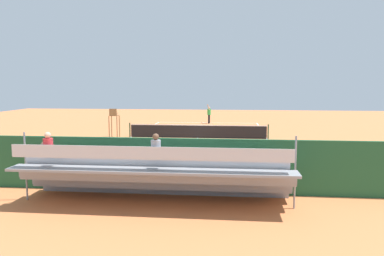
{
  "coord_description": "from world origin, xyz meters",
  "views": [
    {
      "loc": [
        -2.49,
        27.57,
        3.99
      ],
      "look_at": [
        0.0,
        4.0,
        1.2
      ],
      "focal_mm": 35.6,
      "sensor_mm": 36.0,
      "label": 1
    }
  ],
  "objects_px": {
    "equipment_bag": "(172,183)",
    "tennis_ball_far": "(214,124)",
    "courtside_bench": "(211,173)",
    "tennis_ball_near": "(216,124)",
    "tennis_net": "(198,131)",
    "umpire_chair": "(114,120)",
    "tennis_player": "(209,113)",
    "bleacher_stand": "(154,176)",
    "tennis_racket": "(203,123)"
  },
  "relations": [
    {
      "from": "courtside_bench",
      "to": "tennis_player",
      "type": "distance_m",
      "value": 23.55
    },
    {
      "from": "courtside_bench",
      "to": "equipment_bag",
      "type": "relative_size",
      "value": 2.0
    },
    {
      "from": "courtside_bench",
      "to": "tennis_ball_near",
      "type": "bearing_deg",
      "value": -87.96
    },
    {
      "from": "tennis_net",
      "to": "umpire_chair",
      "type": "distance_m",
      "value": 6.26
    },
    {
      "from": "courtside_bench",
      "to": "tennis_ball_near",
      "type": "xyz_separation_m",
      "value": [
        0.81,
        -22.62,
        -0.53
      ]
    },
    {
      "from": "tennis_net",
      "to": "tennis_ball_near",
      "type": "bearing_deg",
      "value": -95.51
    },
    {
      "from": "courtside_bench",
      "to": "tennis_ball_near",
      "type": "height_order",
      "value": "courtside_bench"
    },
    {
      "from": "courtside_bench",
      "to": "equipment_bag",
      "type": "bearing_deg",
      "value": 4.91
    },
    {
      "from": "tennis_net",
      "to": "equipment_bag",
      "type": "distance_m",
      "value": 13.41
    },
    {
      "from": "tennis_player",
      "to": "tennis_racket",
      "type": "distance_m",
      "value": 1.23
    },
    {
      "from": "bleacher_stand",
      "to": "tennis_player",
      "type": "distance_m",
      "value": 25.58
    },
    {
      "from": "tennis_net",
      "to": "umpire_chair",
      "type": "height_order",
      "value": "umpire_chair"
    },
    {
      "from": "umpire_chair",
      "to": "tennis_racket",
      "type": "relative_size",
      "value": 3.69
    },
    {
      "from": "equipment_bag",
      "to": "courtside_bench",
      "type": "bearing_deg",
      "value": -175.09
    },
    {
      "from": "bleacher_stand",
      "to": "courtside_bench",
      "type": "relative_size",
      "value": 5.03
    },
    {
      "from": "bleacher_stand",
      "to": "courtside_bench",
      "type": "bearing_deg",
      "value": -130.64
    },
    {
      "from": "courtside_bench",
      "to": "tennis_ball_far",
      "type": "height_order",
      "value": "courtside_bench"
    },
    {
      "from": "courtside_bench",
      "to": "equipment_bag",
      "type": "height_order",
      "value": "courtside_bench"
    },
    {
      "from": "tennis_ball_near",
      "to": "tennis_player",
      "type": "bearing_deg",
      "value": -51.9
    },
    {
      "from": "tennis_net",
      "to": "tennis_ball_far",
      "type": "height_order",
      "value": "tennis_net"
    },
    {
      "from": "equipment_bag",
      "to": "tennis_racket",
      "type": "height_order",
      "value": "equipment_bag"
    },
    {
      "from": "umpire_chair",
      "to": "equipment_bag",
      "type": "bearing_deg",
      "value": 116.15
    },
    {
      "from": "umpire_chair",
      "to": "tennis_racket",
      "type": "bearing_deg",
      "value": -117.96
    },
    {
      "from": "umpire_chair",
      "to": "tennis_player",
      "type": "bearing_deg",
      "value": -121.24
    },
    {
      "from": "equipment_bag",
      "to": "tennis_ball_far",
      "type": "distance_m",
      "value": 22.5
    },
    {
      "from": "umpire_chair",
      "to": "courtside_bench",
      "type": "distance_m",
      "value": 15.18
    },
    {
      "from": "umpire_chair",
      "to": "courtside_bench",
      "type": "height_order",
      "value": "umpire_chair"
    },
    {
      "from": "courtside_bench",
      "to": "umpire_chair",
      "type": "bearing_deg",
      "value": -58.56
    },
    {
      "from": "bleacher_stand",
      "to": "tennis_net",
      "type": "bearing_deg",
      "value": -90.3
    },
    {
      "from": "tennis_net",
      "to": "tennis_ball_near",
      "type": "height_order",
      "value": "tennis_net"
    },
    {
      "from": "courtside_bench",
      "to": "tennis_ball_far",
      "type": "bearing_deg",
      "value": -87.65
    },
    {
      "from": "tennis_player",
      "to": "tennis_ball_near",
      "type": "xyz_separation_m",
      "value": [
        -0.69,
        0.88,
        -0.98
      ]
    },
    {
      "from": "tennis_net",
      "to": "tennis_player",
      "type": "height_order",
      "value": "tennis_player"
    },
    {
      "from": "bleacher_stand",
      "to": "umpire_chair",
      "type": "height_order",
      "value": "bleacher_stand"
    },
    {
      "from": "tennis_net",
      "to": "bleacher_stand",
      "type": "xyz_separation_m",
      "value": [
        0.08,
        15.35,
        0.42
      ]
    },
    {
      "from": "tennis_racket",
      "to": "umpire_chair",
      "type": "bearing_deg",
      "value": 62.04
    },
    {
      "from": "tennis_net",
      "to": "courtside_bench",
      "type": "xyz_separation_m",
      "value": [
        -1.71,
        13.27,
        0.06
      ]
    },
    {
      "from": "tennis_net",
      "to": "bleacher_stand",
      "type": "relative_size",
      "value": 1.14
    },
    {
      "from": "tennis_net",
      "to": "umpire_chair",
      "type": "xyz_separation_m",
      "value": [
        6.2,
        0.34,
        0.81
      ]
    },
    {
      "from": "equipment_bag",
      "to": "tennis_ball_far",
      "type": "xyz_separation_m",
      "value": [
        -0.58,
        -22.49,
        -0.15
      ]
    },
    {
      "from": "tennis_ball_far",
      "to": "umpire_chair",
      "type": "bearing_deg",
      "value": 53.46
    },
    {
      "from": "tennis_player",
      "to": "tennis_ball_far",
      "type": "relative_size",
      "value": 29.18
    },
    {
      "from": "bleacher_stand",
      "to": "tennis_ball_far",
      "type": "height_order",
      "value": "bleacher_stand"
    },
    {
      "from": "courtside_bench",
      "to": "tennis_racket",
      "type": "bearing_deg",
      "value": -84.85
    },
    {
      "from": "tennis_net",
      "to": "equipment_bag",
      "type": "bearing_deg",
      "value": 90.91
    },
    {
      "from": "umpire_chair",
      "to": "equipment_bag",
      "type": "distance_m",
      "value": 14.59
    },
    {
      "from": "courtside_bench",
      "to": "tennis_ball_near",
      "type": "distance_m",
      "value": 22.64
    },
    {
      "from": "tennis_racket",
      "to": "bleacher_stand",
      "type": "bearing_deg",
      "value": 90.79
    },
    {
      "from": "tennis_net",
      "to": "umpire_chair",
      "type": "bearing_deg",
      "value": 3.14
    },
    {
      "from": "tennis_player",
      "to": "tennis_net",
      "type": "bearing_deg",
      "value": 88.82
    }
  ]
}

